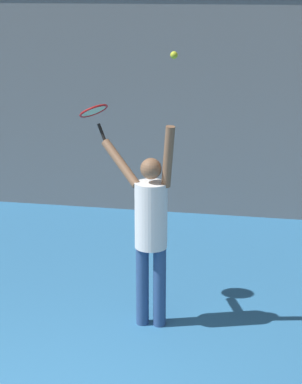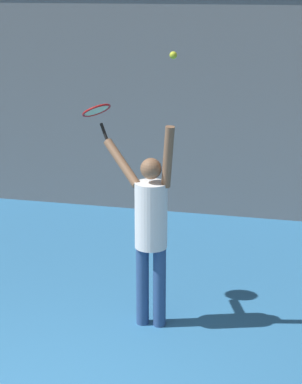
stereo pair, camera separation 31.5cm
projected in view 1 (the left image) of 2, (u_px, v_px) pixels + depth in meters
The scene contains 4 objects.
back_wall at pixel (161, 46), 10.02m from camera, with size 18.00×0.10×5.00m.
tennis_player at pixel (150, 225), 6.88m from camera, with size 0.84×0.53×2.10m.
tennis_racket at pixel (94, 113), 7.07m from camera, with size 0.40×0.41×0.39m.
tennis_ball at pixel (174, 55), 6.25m from camera, with size 0.07×0.07×0.07m.
Camera 1 is at (1.78, -4.02, 3.40)m, focal length 65.00 mm.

